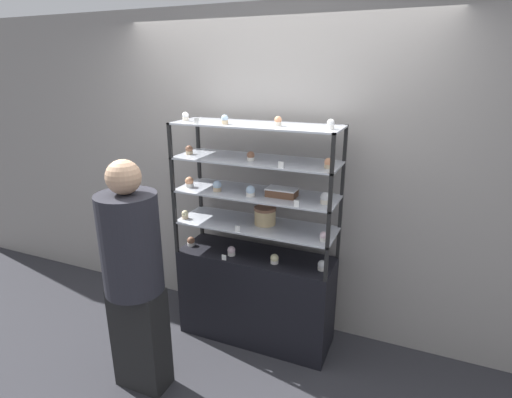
{
  "coord_description": "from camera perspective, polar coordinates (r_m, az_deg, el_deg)",
  "views": [
    {
      "loc": [
        1.11,
        -2.61,
        2.14
      ],
      "look_at": [
        0.0,
        0.0,
        1.2
      ],
      "focal_mm": 28.0,
      "sensor_mm": 36.0,
      "label": 1
    }
  ],
  "objects": [
    {
      "name": "cupcake_2",
      "position": [
        3.01,
        2.66,
        -8.55
      ],
      "size": [
        0.06,
        0.06,
        0.07
      ],
      "color": "white",
      "rests_on": "display_base"
    },
    {
      "name": "cupcake_12",
      "position": [
        2.67,
        10.3,
        5.05
      ],
      "size": [
        0.06,
        0.06,
        0.07
      ],
      "color": "#CCB28C",
      "rests_on": "display_riser_upper"
    },
    {
      "name": "price_tag_4",
      "position": [
        2.86,
        -8.49,
        10.95
      ],
      "size": [
        0.04,
        0.0,
        0.04
      ],
      "color": "white",
      "rests_on": "display_riser_top"
    },
    {
      "name": "cupcake_1",
      "position": [
        3.13,
        -3.54,
        -7.43
      ],
      "size": [
        0.06,
        0.06,
        0.07
      ],
      "color": "white",
      "rests_on": "display_base"
    },
    {
      "name": "cupcake_4",
      "position": [
        3.2,
        -10.1,
        -2.21
      ],
      "size": [
        0.05,
        0.05,
        0.07
      ],
      "color": "#CCB28C",
      "rests_on": "display_riser_lower"
    },
    {
      "name": "cupcake_15",
      "position": [
        2.75,
        3.17,
        11.04
      ],
      "size": [
        0.05,
        0.05,
        0.07
      ],
      "color": "beige",
      "rests_on": "display_riser_top"
    },
    {
      "name": "display_base",
      "position": [
        3.34,
        -0.0,
        -13.68
      ],
      "size": [
        1.22,
        0.42,
        0.75
      ],
      "color": "black",
      "rests_on": "ground_plane"
    },
    {
      "name": "price_tag_0",
      "position": [
        3.06,
        -4.6,
        -8.34
      ],
      "size": [
        0.04,
        0.0,
        0.04
      ],
      "color": "white",
      "rests_on": "display_base"
    },
    {
      "name": "cupcake_10",
      "position": [
        3.11,
        -9.52,
        6.92
      ],
      "size": [
        0.06,
        0.06,
        0.07
      ],
      "color": "#CCB28C",
      "rests_on": "display_riser_upper"
    },
    {
      "name": "display_riser_upper",
      "position": [
        2.9,
        -0.0,
        5.4
      ],
      "size": [
        1.22,
        0.42,
        0.25
      ],
      "color": "black",
      "rests_on": "display_riser_middle"
    },
    {
      "name": "customer_figure",
      "position": [
        2.74,
        -17.05,
        -10.21
      ],
      "size": [
        0.38,
        0.38,
        1.62
      ],
      "color": "black",
      "rests_on": "ground_plane"
    },
    {
      "name": "sheet_cake_frosted",
      "position": [
        2.87,
        3.7,
        0.97
      ],
      "size": [
        0.22,
        0.13,
        0.06
      ],
      "color": "brown",
      "rests_on": "display_riser_middle"
    },
    {
      "name": "cupcake_0",
      "position": [
        3.33,
        -9.27,
        -6.0
      ],
      "size": [
        0.06,
        0.06,
        0.07
      ],
      "color": "white",
      "rests_on": "display_base"
    },
    {
      "name": "layer_cake_centerpiece",
      "position": [
        3.03,
        1.3,
        -2.38
      ],
      "size": [
        0.17,
        0.17,
        0.14
      ],
      "color": "#DBBC84",
      "rests_on": "display_riser_lower"
    },
    {
      "name": "display_riser_lower",
      "position": [
        3.06,
        -0.0,
        -3.91
      ],
      "size": [
        1.22,
        0.42,
        0.25
      ],
      "color": "black",
      "rests_on": "display_base"
    },
    {
      "name": "display_riser_middle",
      "position": [
        2.97,
        -0.0,
        0.63
      ],
      "size": [
        1.22,
        0.42,
        0.25
      ],
      "color": "black",
      "rests_on": "display_riser_lower"
    },
    {
      "name": "cupcake_11",
      "position": [
        2.84,
        -0.76,
        6.14
      ],
      "size": [
        0.06,
        0.06,
        0.07
      ],
      "color": "white",
      "rests_on": "display_riser_upper"
    },
    {
      "name": "back_wall",
      "position": [
        3.27,
        2.43,
        3.37
      ],
      "size": [
        8.0,
        0.05,
        2.6
      ],
      "color": "gray",
      "rests_on": "ground_plane"
    },
    {
      "name": "cupcake_7",
      "position": [
        3.01,
        -5.58,
        1.85
      ],
      "size": [
        0.07,
        0.07,
        0.08
      ],
      "color": "#CCB28C",
      "rests_on": "display_riser_middle"
    },
    {
      "name": "cupcake_9",
      "position": [
        2.75,
        9.86,
        0.11
      ],
      "size": [
        0.07,
        0.07,
        0.08
      ],
      "color": "beige",
      "rests_on": "display_riser_middle"
    },
    {
      "name": "cupcake_3",
      "position": [
        2.95,
        9.39,
        -9.34
      ],
      "size": [
        0.06,
        0.06,
        0.07
      ],
      "color": "white",
      "rests_on": "display_base"
    },
    {
      "name": "price_tag_1",
      "position": [
        2.91,
        -2.64,
        -4.29
      ],
      "size": [
        0.04,
        0.0,
        0.04
      ],
      "color": "white",
      "rests_on": "display_riser_lower"
    },
    {
      "name": "cupcake_13",
      "position": [
        3.06,
        -10.04,
        11.53
      ],
      "size": [
        0.05,
        0.05,
        0.07
      ],
      "color": "beige",
      "rests_on": "display_riser_top"
    },
    {
      "name": "price_tag_3",
      "position": [
        2.63,
        3.58,
        4.89
      ],
      "size": [
        0.04,
        0.0,
        0.04
      ],
      "color": "white",
      "rests_on": "display_riser_upper"
    },
    {
      "name": "cupcake_14",
      "position": [
        2.84,
        -4.49,
        11.25
      ],
      "size": [
        0.05,
        0.05,
        0.07
      ],
      "color": "#CCB28C",
      "rests_on": "display_riser_top"
    },
    {
      "name": "cupcake_5",
      "position": [
        2.79,
        9.62,
        -5.3
      ],
      "size": [
        0.05,
        0.05,
        0.07
      ],
      "color": "white",
      "rests_on": "display_riser_lower"
    },
    {
      "name": "display_riser_top",
      "position": [
        2.86,
        -0.0,
        10.37
      ],
      "size": [
        1.22,
        0.42,
        0.25
      ],
      "color": "black",
      "rests_on": "display_riser_upper"
    },
    {
      "name": "cupcake_6",
      "position": [
        3.14,
        -9.5,
        2.38
      ],
      "size": [
        0.07,
        0.07,
        0.08
      ],
      "color": "white",
      "rests_on": "display_riser_middle"
    },
    {
      "name": "cupcake_8",
      "position": [
        2.87,
        -0.87,
        1.12
      ],
      "size": [
        0.07,
        0.07,
        0.08
      ],
      "color": "white",
      "rests_on": "display_riser_middle"
    },
    {
      "name": "price_tag_2",
      "position": [
        2.67,
        5.79,
        -0.66
      ],
      "size": [
        0.04,
        0.0,
        0.04
      ],
      "color": "white",
      "rests_on": "display_riser_middle"
    },
    {
      "name": "cupcake_16",
      "position": [
        2.63,
        10.62,
        10.45
      ],
      "size": [
        0.05,
        0.05,
        0.07
      ],
      "color": "white",
      "rests_on": "display_riser_top"
    },
    {
      "name": "ground_plane",
      "position": [
        3.55,
        -0.0,
        -18.81
      ],
      "size": [
        20.0,
        20.0,
        0.0
      ],
      "primitive_type": "plane",
      "color": "#2D2D33"
    }
  ]
}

